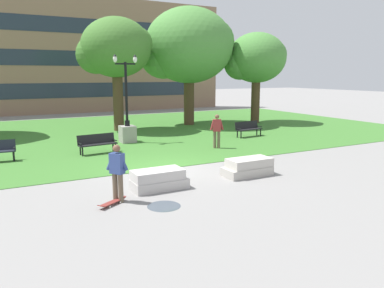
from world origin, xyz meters
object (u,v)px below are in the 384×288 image
Objects in this scene: skateboard at (112,202)px; park_bench_far_left at (97,142)px; person_bystander_near_lawn at (217,129)px; park_bench_near_right at (248,128)px; concrete_block_center at (159,180)px; concrete_block_left at (248,167)px; lamp_post_left at (127,125)px; person_skateboarder at (117,170)px.

skateboard is 0.52× the size of park_bench_far_left.
skateboard is 9.12m from person_bystander_near_lawn.
park_bench_far_left is at bearing -175.92° from park_bench_near_right.
skateboard is at bearing -155.46° from concrete_block_center.
lamp_post_left reaches higher than concrete_block_left.
concrete_block_left is at bearing -58.47° from park_bench_far_left.
park_bench_far_left is (1.14, 7.10, -0.43)m from person_skateboarder.
lamp_post_left is at bearing 101.62° from concrete_block_left.
person_bystander_near_lawn is at bearing -15.36° from park_bench_far_left.
concrete_block_left is 0.98× the size of park_bench_near_right.
person_bystander_near_lawn reaches higher than concrete_block_center.
park_bench_near_right is (5.23, 7.15, 0.23)m from concrete_block_left.
park_bench_near_right is 9.23m from park_bench_far_left.
lamp_post_left is at bearing 167.76° from park_bench_near_right.
person_skateboarder is at bearing -109.82° from lamp_post_left.
concrete_block_left is 1.07× the size of person_skateboarder.
concrete_block_center is at bearing -140.98° from park_bench_near_right.
person_skateboarder reaches higher than park_bench_far_left.
person_bystander_near_lawn reaches higher than concrete_block_left.
concrete_block_left is (3.58, -0.01, 0.00)m from concrete_block_center.
concrete_block_left is 8.87m from lamp_post_left.
person_skateboarder reaches higher than concrete_block_left.
park_bench_near_right is at bearing 36.90° from skateboard.
concrete_block_center is 0.97× the size of park_bench_far_left.
skateboard is 0.52× the size of park_bench_near_right.
concrete_block_center is 1.98m from skateboard.
person_skateboarder is 0.93× the size of park_bench_far_left.
park_bench_near_right is at bearing 53.82° from concrete_block_left.
person_skateboarder is 0.92× the size of park_bench_near_right.
person_skateboarder is (-1.55, -0.62, 0.66)m from concrete_block_center.
person_bystander_near_lawn is at bearing -148.15° from park_bench_near_right.
concrete_block_center is 1.05× the size of person_skateboarder.
park_bench_near_right is 7.19m from lamp_post_left.
park_bench_near_right is at bearing 4.08° from park_bench_far_left.
person_skateboarder is 0.36× the size of lamp_post_left.
person_bystander_near_lawn is (1.67, 4.94, 0.68)m from concrete_block_left.
person_skateboarder is (-5.13, -0.61, 0.66)m from concrete_block_left.
lamp_post_left reaches higher than park_bench_near_right.
park_bench_far_left is at bearing 79.26° from skateboard.
concrete_block_center is at bearing -86.43° from park_bench_far_left.
park_bench_near_right is 0.39× the size of lamp_post_left.
park_bench_near_right is 1.08× the size of person_bystander_near_lawn.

